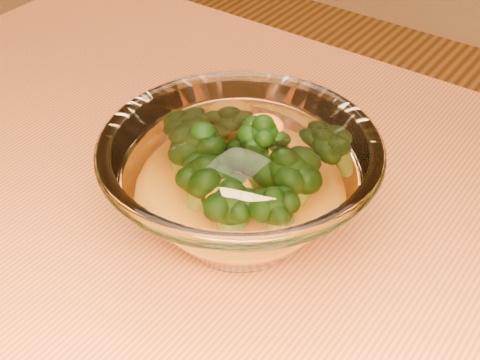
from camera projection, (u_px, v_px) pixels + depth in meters
The scene contains 3 objects.
glass_bowl at pixel (240, 185), 0.56m from camera, with size 0.23×0.23×0.10m.
cheese_sauce at pixel (240, 204), 0.57m from camera, with size 0.12×0.12×0.03m, color orange.
broccoli_heap at pixel (243, 166), 0.56m from camera, with size 0.15×0.15×0.08m.
Camera 1 is at (0.19, -0.31, 1.16)m, focal length 50.00 mm.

